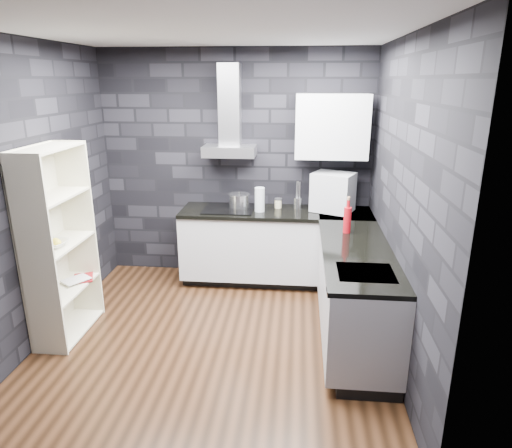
# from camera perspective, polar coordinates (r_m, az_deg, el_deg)

# --- Properties ---
(ground) EXTENTS (3.20, 3.20, 0.00)m
(ground) POSITION_cam_1_polar(r_m,az_deg,el_deg) (4.50, -5.14, -13.86)
(ground) COLOR #3B2213
(ceiling) EXTENTS (3.20, 3.20, 0.00)m
(ceiling) POSITION_cam_1_polar(r_m,az_deg,el_deg) (3.86, -6.32, 22.79)
(ceiling) COLOR silver
(wall_back) EXTENTS (3.20, 0.05, 2.70)m
(wall_back) POSITION_cam_1_polar(r_m,az_deg,el_deg) (5.54, -2.46, 7.25)
(wall_back) COLOR black
(wall_back) RESTS_ON ground
(wall_front) EXTENTS (3.20, 0.05, 2.70)m
(wall_front) POSITION_cam_1_polar(r_m,az_deg,el_deg) (2.48, -12.82, -6.53)
(wall_front) COLOR black
(wall_front) RESTS_ON ground
(wall_left) EXTENTS (0.05, 3.20, 2.70)m
(wall_left) POSITION_cam_1_polar(r_m,az_deg,el_deg) (4.57, -26.14, 3.20)
(wall_left) COLOR black
(wall_left) RESTS_ON ground
(wall_right) EXTENTS (0.05, 3.20, 2.70)m
(wall_right) POSITION_cam_1_polar(r_m,az_deg,el_deg) (3.99, 17.90, 2.31)
(wall_right) COLOR black
(wall_right) RESTS_ON ground
(toekick_back) EXTENTS (2.18, 0.50, 0.10)m
(toekick_back) POSITION_cam_1_polar(r_m,az_deg,el_deg) (5.61, 2.41, -6.57)
(toekick_back) COLOR black
(toekick_back) RESTS_ON ground
(toekick_right) EXTENTS (0.50, 1.78, 0.10)m
(toekick_right) POSITION_cam_1_polar(r_m,az_deg,el_deg) (4.54, 12.45, -13.25)
(toekick_right) COLOR black
(toekick_right) RESTS_ON ground
(counter_back_cab) EXTENTS (2.20, 0.60, 0.76)m
(counter_back_cab) POSITION_cam_1_polar(r_m,az_deg,el_deg) (5.41, 2.45, -2.58)
(counter_back_cab) COLOR silver
(counter_back_cab) RESTS_ON ground
(counter_right_cab) EXTENTS (0.60, 1.80, 0.76)m
(counter_right_cab) POSITION_cam_1_polar(r_m,az_deg,el_deg) (4.33, 12.30, -8.35)
(counter_right_cab) COLOR silver
(counter_right_cab) RESTS_ON ground
(counter_back_top) EXTENTS (2.20, 0.62, 0.04)m
(counter_back_top) POSITION_cam_1_polar(r_m,az_deg,el_deg) (5.27, 2.50, 1.46)
(counter_back_top) COLOR black
(counter_back_top) RESTS_ON counter_back_cab
(counter_right_top) EXTENTS (0.62, 1.80, 0.04)m
(counter_right_top) POSITION_cam_1_polar(r_m,az_deg,el_deg) (4.17, 12.51, -3.40)
(counter_right_top) COLOR black
(counter_right_top) RESTS_ON counter_right_cab
(counter_corner_top) EXTENTS (0.62, 0.62, 0.04)m
(counter_corner_top) POSITION_cam_1_polar(r_m,az_deg,el_deg) (5.30, 11.17, 1.24)
(counter_corner_top) COLOR black
(counter_corner_top) RESTS_ON counter_right_cab
(hood_body) EXTENTS (0.60, 0.34, 0.12)m
(hood_body) POSITION_cam_1_polar(r_m,az_deg,el_deg) (5.32, -3.32, 9.10)
(hood_body) COLOR #B1B1B5
(hood_body) RESTS_ON wall_back
(hood_chimney) EXTENTS (0.24, 0.20, 0.90)m
(hood_chimney) POSITION_cam_1_polar(r_m,az_deg,el_deg) (5.34, -3.30, 14.63)
(hood_chimney) COLOR #B1B1B5
(hood_chimney) RESTS_ON hood_body
(upper_cabinet) EXTENTS (0.80, 0.35, 0.70)m
(upper_cabinet) POSITION_cam_1_polar(r_m,az_deg,el_deg) (5.23, 9.45, 11.95)
(upper_cabinet) COLOR silver
(upper_cabinet) RESTS_ON wall_back
(cooktop) EXTENTS (0.58, 0.50, 0.01)m
(cooktop) POSITION_cam_1_polar(r_m,az_deg,el_deg) (5.33, -3.41, 1.92)
(cooktop) COLOR black
(cooktop) RESTS_ON counter_back_top
(sink_rim) EXTENTS (0.44, 0.40, 0.01)m
(sink_rim) POSITION_cam_1_polar(r_m,az_deg,el_deg) (3.71, 13.55, -5.96)
(sink_rim) COLOR #B1B1B5
(sink_rim) RESTS_ON counter_right_top
(pot) EXTENTS (0.31, 0.31, 0.14)m
(pot) POSITION_cam_1_polar(r_m,az_deg,el_deg) (5.37, -2.11, 2.89)
(pot) COLOR silver
(pot) RESTS_ON cooktop
(glass_vase) EXTENTS (0.12, 0.12, 0.28)m
(glass_vase) POSITION_cam_1_polar(r_m,az_deg,el_deg) (5.20, 0.46, 3.08)
(glass_vase) COLOR silver
(glass_vase) RESTS_ON counter_back_top
(storage_jar) EXTENTS (0.09, 0.09, 0.10)m
(storage_jar) POSITION_cam_1_polar(r_m,az_deg,el_deg) (5.37, 2.78, 2.54)
(storage_jar) COLOR beige
(storage_jar) RESTS_ON counter_back_top
(utensil_crock) EXTENTS (0.11, 0.11, 0.12)m
(utensil_crock) POSITION_cam_1_polar(r_m,az_deg,el_deg) (5.38, 5.23, 2.64)
(utensil_crock) COLOR silver
(utensil_crock) RESTS_ON counter_back_top
(appliance_garage) EXTENTS (0.54, 0.49, 0.44)m
(appliance_garage) POSITION_cam_1_polar(r_m,az_deg,el_deg) (5.26, 9.60, 3.95)
(appliance_garage) COLOR #B1B4BA
(appliance_garage) RESTS_ON counter_back_top
(red_bottle) EXTENTS (0.09, 0.09, 0.26)m
(red_bottle) POSITION_cam_1_polar(r_m,az_deg,el_deg) (4.56, 11.34, 0.49)
(red_bottle) COLOR #9D0C14
(red_bottle) RESTS_ON counter_right_top
(bookshelf) EXTENTS (0.45, 0.84, 1.80)m
(bookshelf) POSITION_cam_1_polar(r_m,az_deg,el_deg) (4.56, -23.37, -2.37)
(bookshelf) COLOR beige
(bookshelf) RESTS_ON ground
(fruit_bowl) EXTENTS (0.25, 0.25, 0.06)m
(fruit_bowl) POSITION_cam_1_polar(r_m,az_deg,el_deg) (4.48, -23.92, -2.28)
(fruit_bowl) COLOR silver
(fruit_bowl) RESTS_ON bookshelf
(book_red) EXTENTS (0.18, 0.09, 0.24)m
(book_red) POSITION_cam_1_polar(r_m,az_deg,el_deg) (4.83, -21.99, -5.27)
(book_red) COLOR maroon
(book_red) RESTS_ON bookshelf
(book_second) EXTENTS (0.16, 0.12, 0.24)m
(book_second) POSITION_cam_1_polar(r_m,az_deg,el_deg) (4.84, -22.21, -4.99)
(book_second) COLOR #B2B2B2
(book_second) RESTS_ON bookshelf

